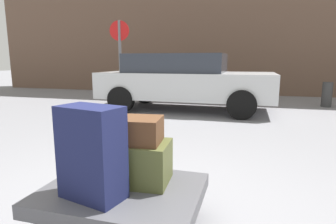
# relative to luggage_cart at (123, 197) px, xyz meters

# --- Properties ---
(luggage_cart) EXTENTS (1.13, 0.87, 0.34)m
(luggage_cart) POSITION_rel_luggage_cart_xyz_m (0.00, 0.00, 0.00)
(luggage_cart) COLOR #4C4C51
(luggage_cart) RESTS_ON ground_plane
(duffel_bag_olive_rear_right) EXTENTS (0.55, 0.40, 0.31)m
(duffel_bag_olive_rear_right) POSITION_rel_luggage_cart_xyz_m (0.04, 0.13, 0.23)
(duffel_bag_olive_rear_right) COLOR #4C5128
(duffel_bag_olive_rear_right) RESTS_ON luggage_cart
(suitcase_navy_center) EXTENTS (0.47, 0.33, 0.62)m
(suitcase_navy_center) POSITION_rel_luggage_cart_xyz_m (-0.12, -0.19, 0.38)
(suitcase_navy_center) COLOR #191E47
(suitcase_navy_center) RESTS_ON luggage_cart
(duffel_bag_brown_topmost_pile) EXTENTS (0.44, 0.35, 0.19)m
(duffel_bag_brown_topmost_pile) POSITION_rel_luggage_cart_xyz_m (0.04, 0.13, 0.47)
(duffel_bag_brown_topmost_pile) COLOR #51331E
(duffel_bag_brown_topmost_pile) RESTS_ON duffel_bag_olive_rear_right
(parked_car) EXTENTS (4.31, 1.93, 1.42)m
(parked_car) POSITION_rel_luggage_cart_xyz_m (-0.77, 5.32, 0.49)
(parked_car) COLOR silver
(parked_car) RESTS_ON ground_plane
(bollard_kerb_near) EXTENTS (0.26, 0.26, 0.68)m
(bollard_kerb_near) POSITION_rel_luggage_cart_xyz_m (2.90, 6.86, 0.07)
(bollard_kerb_near) COLOR #383838
(bollard_kerb_near) RESTS_ON ground_plane
(no_parking_sign) EXTENTS (0.50, 0.10, 2.24)m
(no_parking_sign) POSITION_rel_luggage_cart_xyz_m (-2.35, 4.96, 1.13)
(no_parking_sign) COLOR slate
(no_parking_sign) RESTS_ON ground_plane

